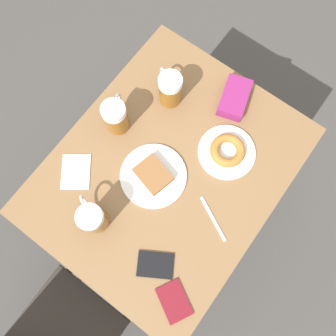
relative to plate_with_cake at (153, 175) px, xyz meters
name	(u,v)px	position (x,y,z in m)	size (l,w,h in m)	color
ground_plane	(168,201)	(-0.03, -0.05, -0.79)	(8.00, 8.00, 0.00)	#474442
table	(168,174)	(-0.03, -0.05, -0.08)	(0.80, 1.00, 0.77)	olive
plate_with_cake	(153,175)	(0.00, 0.00, 0.00)	(0.25, 0.25, 0.04)	white
plate_with_donut	(227,151)	(-0.17, -0.24, 0.00)	(0.22, 0.22, 0.04)	white
beer_mug_left	(93,218)	(0.06, 0.25, 0.06)	(0.13, 0.09, 0.15)	#8C5619
beer_mug_center	(116,116)	(0.24, -0.09, 0.06)	(0.10, 0.13, 0.15)	#8C5619
beer_mug_right	(170,89)	(0.14, -0.30, 0.06)	(0.13, 0.10, 0.15)	#8C5619
napkin_folded	(76,172)	(0.24, 0.16, -0.01)	(0.17, 0.17, 0.00)	white
fork	(213,219)	(-0.27, 0.00, -0.01)	(0.17, 0.09, 0.00)	silver
passport_near_edge	(155,265)	(-0.20, 0.25, -0.01)	(0.15, 0.14, 0.01)	black
passport_far_edge	(174,301)	(-0.32, 0.31, -0.01)	(0.15, 0.14, 0.01)	maroon
blue_pouch	(234,98)	(-0.07, -0.44, 0.01)	(0.14, 0.19, 0.05)	#8C2366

